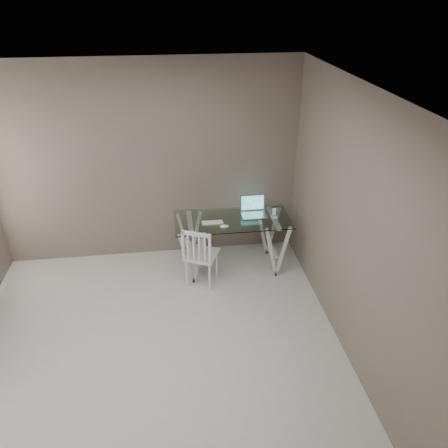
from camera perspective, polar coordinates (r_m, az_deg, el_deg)
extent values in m
plane|color=#BAB8B3|center=(4.72, -8.94, -18.27)|extent=(4.50, 4.50, 0.00)
cube|color=white|center=(3.32, -12.60, 15.38)|extent=(4.00, 4.50, 0.02)
cube|color=#6A5D53|center=(5.86, -9.90, 7.67)|extent=(4.00, 0.02, 2.70)
cube|color=#6A5D53|center=(4.21, 17.77, -2.32)|extent=(0.02, 4.50, 2.70)
cube|color=silver|center=(5.68, 1.09, 0.59)|extent=(1.50, 0.70, 0.01)
cube|color=silver|center=(5.82, -4.31, -3.03)|extent=(0.24, 0.62, 0.72)
cube|color=silver|center=(5.97, 6.29, -2.27)|extent=(0.24, 0.62, 0.72)
cube|color=silver|center=(5.57, -2.93, -4.01)|extent=(0.51, 0.51, 0.04)
cylinder|color=silver|center=(5.62, -4.89, -6.40)|extent=(0.03, 0.03, 0.39)
cylinder|color=silver|center=(5.53, -1.88, -6.96)|extent=(0.03, 0.03, 0.39)
cylinder|color=silver|center=(5.86, -3.80, -4.73)|extent=(0.03, 0.03, 0.39)
cylinder|color=silver|center=(5.77, -0.91, -5.23)|extent=(0.03, 0.03, 0.39)
cube|color=silver|center=(5.32, -3.61, -3.08)|extent=(0.36, 0.18, 0.43)
cube|color=silver|center=(5.78, 3.95, 1.20)|extent=(0.33, 0.23, 0.01)
cube|color=#19D899|center=(5.84, 3.74, 2.81)|extent=(0.33, 0.04, 0.22)
cube|color=silver|center=(5.59, -1.52, 0.18)|extent=(0.29, 0.12, 0.01)
ellipsoid|color=white|center=(5.47, 0.02, -0.31)|extent=(0.11, 0.07, 0.04)
cube|color=white|center=(5.75, 6.55, 0.94)|extent=(0.08, 0.08, 0.02)
cube|color=black|center=(5.73, 6.56, 1.61)|extent=(0.06, 0.03, 0.12)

